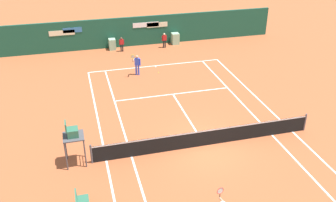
{
  "coord_description": "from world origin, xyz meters",
  "views": [
    {
      "loc": [
        -6.31,
        -15.91,
        11.55
      ],
      "look_at": [
        -0.98,
        4.03,
        0.8
      ],
      "focal_mm": 40.59,
      "sensor_mm": 36.0,
      "label": 1
    }
  ],
  "objects_px": {
    "umpire_chair": "(73,136)",
    "player_on_baseline": "(137,63)",
    "tennis_ball_by_sideline": "(159,73)",
    "ball_kid_left_post": "(122,43)",
    "ball_kid_right_post": "(164,39)"
  },
  "relations": [
    {
      "from": "ball_kid_right_post",
      "to": "tennis_ball_by_sideline",
      "type": "distance_m",
      "value": 5.86
    },
    {
      "from": "player_on_baseline",
      "to": "ball_kid_left_post",
      "type": "distance_m",
      "value": 5.45
    },
    {
      "from": "umpire_chair",
      "to": "ball_kid_right_post",
      "type": "height_order",
      "value": "umpire_chair"
    },
    {
      "from": "ball_kid_right_post",
      "to": "ball_kid_left_post",
      "type": "height_order",
      "value": "ball_kid_right_post"
    },
    {
      "from": "player_on_baseline",
      "to": "ball_kid_right_post",
      "type": "xyz_separation_m",
      "value": [
        3.52,
        5.43,
        -0.16
      ]
    },
    {
      "from": "umpire_chair",
      "to": "ball_kid_left_post",
      "type": "xyz_separation_m",
      "value": [
        4.7,
        15.5,
        -0.88
      ]
    },
    {
      "from": "umpire_chair",
      "to": "ball_kid_left_post",
      "type": "distance_m",
      "value": 16.22
    },
    {
      "from": "ball_kid_right_post",
      "to": "ball_kid_left_post",
      "type": "bearing_deg",
      "value": -1.81
    },
    {
      "from": "umpire_chair",
      "to": "tennis_ball_by_sideline",
      "type": "relative_size",
      "value": 35.48
    },
    {
      "from": "ball_kid_right_post",
      "to": "tennis_ball_by_sideline",
      "type": "relative_size",
      "value": 19.84
    },
    {
      "from": "ball_kid_right_post",
      "to": "umpire_chair",
      "type": "bearing_deg",
      "value": 59.31
    },
    {
      "from": "tennis_ball_by_sideline",
      "to": "ball_kid_left_post",
      "type": "bearing_deg",
      "value": 109.67
    },
    {
      "from": "umpire_chair",
      "to": "ball_kid_right_post",
      "type": "xyz_separation_m",
      "value": [
        8.55,
        15.5,
        -0.85
      ]
    },
    {
      "from": "umpire_chair",
      "to": "player_on_baseline",
      "type": "relative_size",
      "value": 1.33
    },
    {
      "from": "umpire_chair",
      "to": "tennis_ball_by_sideline",
      "type": "height_order",
      "value": "umpire_chair"
    }
  ]
}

